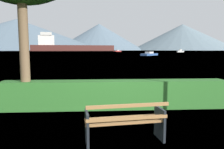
{
  "coord_description": "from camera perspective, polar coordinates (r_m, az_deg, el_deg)",
  "views": [
    {
      "loc": [
        -0.51,
        -4.28,
        1.89
      ],
      "look_at": [
        0.0,
        4.25,
        0.91
      ],
      "focal_mm": 34.54,
      "sensor_mm": 36.0,
      "label": 1
    }
  ],
  "objects": [
    {
      "name": "sailboat_mid",
      "position": [
        159.12,
        17.69,
        5.88
      ],
      "size": [
        4.63,
        1.8,
        2.12
      ],
      "color": "silver",
      "rests_on": "water_surface"
    },
    {
      "name": "cargo_ship_large",
      "position": [
        312.78,
        -11.8,
        7.4
      ],
      "size": [
        116.47,
        44.31,
        25.11
      ],
      "color": "#471E19",
      "rests_on": "water_surface"
    },
    {
      "name": "tender_far",
      "position": [
        70.44,
        9.86,
        5.32
      ],
      "size": [
        6.73,
        7.21,
        1.26
      ],
      "color": "#335693",
      "rests_on": "water_surface"
    },
    {
      "name": "hedge_row",
      "position": [
        7.0,
        0.84,
        -5.3
      ],
      "size": [
        7.19,
        0.62,
        0.91
      ],
      "primitive_type": "cube",
      "color": "#2D6B28",
      "rests_on": "ground_plane"
    },
    {
      "name": "park_bench",
      "position": [
        4.5,
        3.47,
        -12.5
      ],
      "size": [
        1.68,
        0.77,
        0.87
      ],
      "color": "#A0703F",
      "rests_on": "ground_plane"
    },
    {
      "name": "distant_hills",
      "position": [
        573.94,
        -8.63,
        10.05
      ],
      "size": [
        791.16,
        422.59,
        75.79
      ],
      "color": "slate",
      "rests_on": "ground_plane"
    },
    {
      "name": "fishing_boat_near",
      "position": [
        199.51,
        1.44,
        6.22
      ],
      "size": [
        7.71,
        7.27,
        1.63
      ],
      "color": "#B2332D",
      "rests_on": "water_surface"
    },
    {
      "name": "water_surface",
      "position": [
        310.71,
        -3.36,
        6.24
      ],
      "size": [
        620.0,
        620.0,
        0.0
      ],
      "primitive_type": "plane",
      "color": "slate",
      "rests_on": "ground_plane"
    },
    {
      "name": "ground_plane",
      "position": [
        4.71,
        3.24,
        -17.15
      ],
      "size": [
        1400.0,
        1400.0,
        0.0
      ],
      "primitive_type": "plane",
      "color": "#4C6B33"
    }
  ]
}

